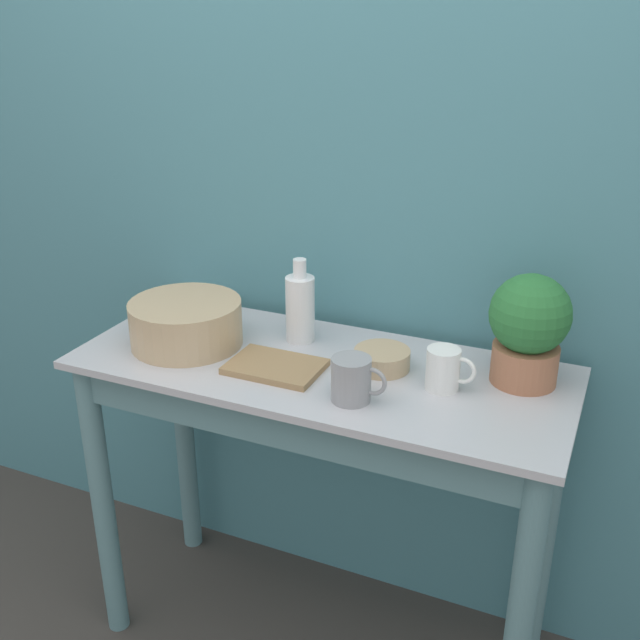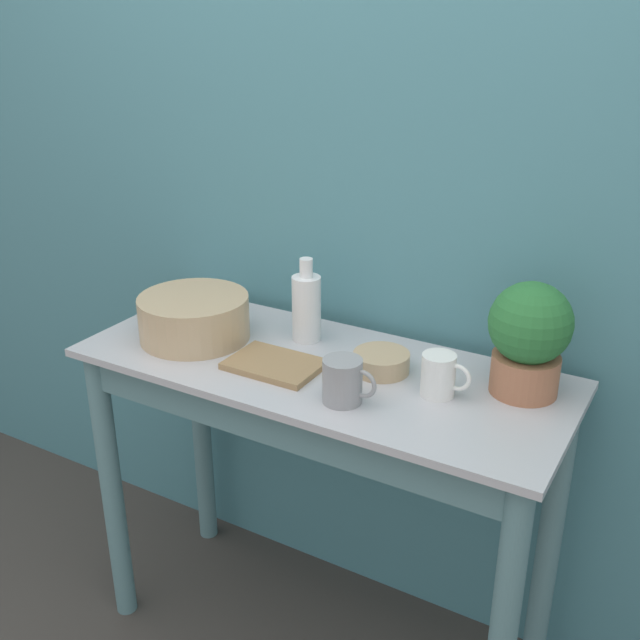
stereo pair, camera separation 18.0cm
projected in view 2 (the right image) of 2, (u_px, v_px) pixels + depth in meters
The scene contains 9 objects.
wall_back at pixel (378, 214), 1.97m from camera, with size 6.00×0.05×2.40m.
counter_table at pixel (316, 443), 1.92m from camera, with size 1.23×0.51×0.89m.
potted_plant at pixel (529, 336), 1.67m from camera, with size 0.19×0.19×0.27m.
bowl_wash_large at pixel (194, 317), 1.98m from camera, with size 0.29×0.29×0.12m.
bottle_tall at pixel (306, 306), 1.95m from camera, with size 0.08×0.08×0.22m.
mug_white at pixel (439, 375), 1.69m from camera, with size 0.12×0.08×0.10m.
mug_grey at pixel (343, 381), 1.66m from camera, with size 0.13×0.09×0.10m.
bowl_small_tan at pixel (381, 362), 1.81m from camera, with size 0.14×0.14×0.05m.
tray_board at pixel (275, 364), 1.83m from camera, with size 0.23×0.16×0.02m.
Camera 2 is at (0.83, -1.18, 1.72)m, focal length 42.00 mm.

